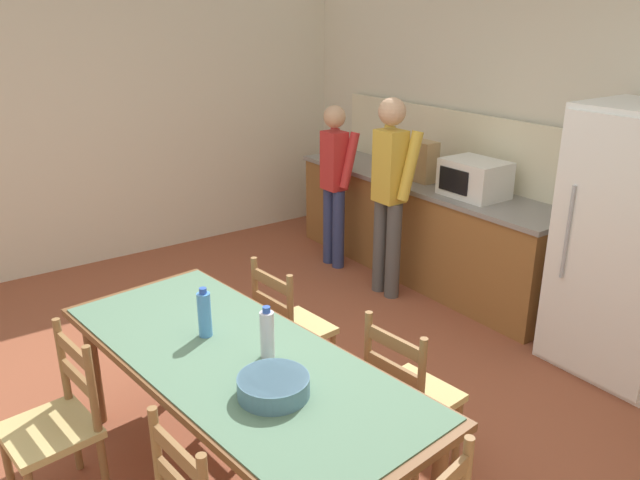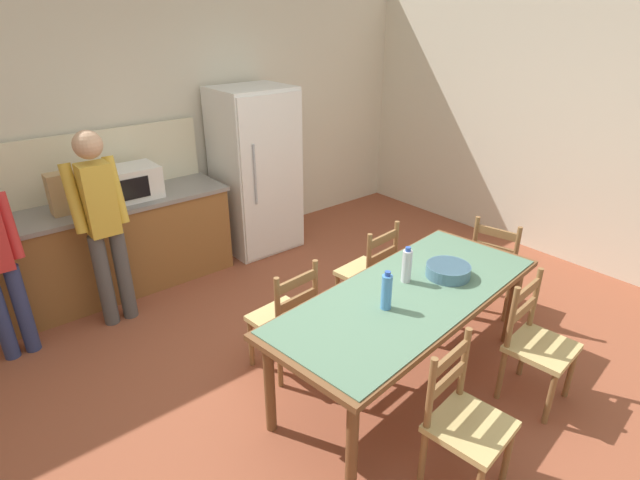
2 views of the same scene
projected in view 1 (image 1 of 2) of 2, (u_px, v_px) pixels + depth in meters
ground_plane at (285, 417)px, 3.83m from camera, size 8.32×8.32×0.00m
wall_back at (575, 134)px, 4.77m from camera, size 6.52×0.12×2.90m
wall_left at (94, 112)px, 5.81m from camera, size 0.12×5.20×2.90m
kitchen_counter at (421, 228)px, 5.76m from camera, size 2.91×0.66×0.90m
counter_splashback at (451, 143)px, 5.66m from camera, size 2.87×0.03×0.60m
refrigerator at (631, 245)px, 4.08m from camera, size 0.80×0.73×1.81m
microwave at (474, 178)px, 5.08m from camera, size 0.50×0.39×0.30m
paper_bag at (423, 161)px, 5.52m from camera, size 0.24×0.16×0.36m
dining_table at (237, 369)px, 3.08m from camera, size 2.28×1.13×0.76m
bottle_near_centre at (205, 314)px, 3.20m from camera, size 0.07×0.07×0.27m
bottle_off_centre at (267, 334)px, 3.00m from camera, size 0.07×0.07×0.27m
serving_bowl at (273, 385)px, 2.72m from camera, size 0.32×0.32×0.09m
chair_side_near_left at (57, 426)px, 3.04m from camera, size 0.47×0.45×0.91m
chair_side_far_right at (409, 396)px, 3.28m from camera, size 0.46×0.44×0.91m
chair_side_far_left at (290, 329)px, 3.97m from camera, size 0.45×0.44×0.91m
person_at_sink at (335, 178)px, 5.82m from camera, size 0.39×0.27×1.54m
person_at_counter at (390, 188)px, 5.18m from camera, size 0.43×0.29×1.70m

